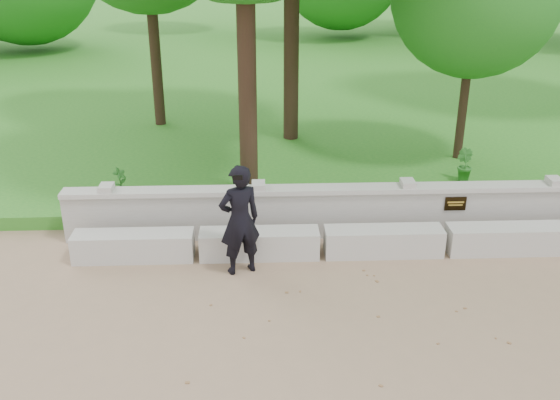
{
  "coord_description": "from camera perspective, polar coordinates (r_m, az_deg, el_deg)",
  "views": [
    {
      "loc": [
        -3.03,
        -6.98,
        4.81
      ],
      "look_at": [
        -2.68,
        1.57,
        1.12
      ],
      "focal_mm": 40.0,
      "sensor_mm": 36.0,
      "label": 1
    }
  ],
  "objects": [
    {
      "name": "ground",
      "position": [
        9.01,
        18.05,
        -10.29
      ],
      "size": [
        80.0,
        80.0,
        0.0
      ],
      "primitive_type": "plane",
      "color": "#917559",
      "rests_on": "ground"
    },
    {
      "name": "lawn",
      "position": [
        21.71,
        5.86,
        10.72
      ],
      "size": [
        40.0,
        22.0,
        0.25
      ],
      "primitive_type": "cube",
      "color": "#256F1F",
      "rests_on": "ground"
    },
    {
      "name": "concrete_bench",
      "position": [
        10.45,
        14.83,
        -3.57
      ],
      "size": [
        11.9,
        0.45,
        0.45
      ],
      "color": "#BAB7B0",
      "rests_on": "ground"
    },
    {
      "name": "parapet_wall",
      "position": [
        10.95,
        13.95,
        -0.81
      ],
      "size": [
        12.5,
        0.35,
        0.9
      ],
      "color": "#AFACA5",
      "rests_on": "ground"
    },
    {
      "name": "man_main",
      "position": [
        9.29,
        -3.71,
        -1.84
      ],
      "size": [
        0.74,
        0.69,
        1.74
      ],
      "color": "black",
      "rests_on": "ground"
    },
    {
      "name": "shrub_a",
      "position": [
        12.04,
        -14.4,
        1.66
      ],
      "size": [
        0.33,
        0.34,
        0.54
      ],
      "primitive_type": "imported",
      "rotation": [
        0.0,
        0.0,
        0.93
      ],
      "color": "#2D7126",
      "rests_on": "lawn"
    },
    {
      "name": "shrub_b",
      "position": [
        12.87,
        16.47,
        3.1
      ],
      "size": [
        0.37,
        0.42,
        0.65
      ],
      "primitive_type": "imported",
      "rotation": [
        0.0,
        0.0,
        1.86
      ],
      "color": "#2D7126",
      "rests_on": "lawn"
    }
  ]
}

